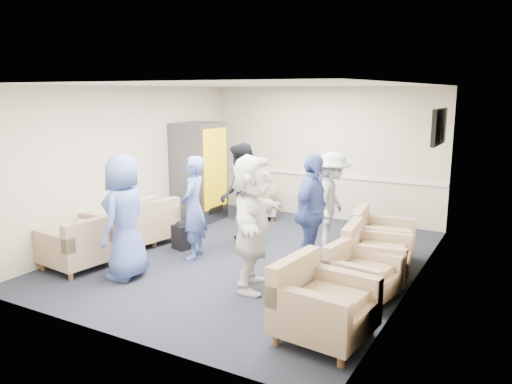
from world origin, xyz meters
The scene contains 25 objects.
floor centered at (0.00, 0.00, 0.00)m, with size 6.00×6.00×0.00m, color black.
ceiling centered at (0.00, 0.00, 2.70)m, with size 6.00×6.00×0.00m, color silver.
back_wall centered at (0.00, 3.00, 1.35)m, with size 5.00×0.02×2.70m, color beige.
front_wall centered at (0.00, -3.00, 1.35)m, with size 5.00×0.02×2.70m, color beige.
left_wall centered at (-2.50, 0.00, 1.35)m, with size 0.02×6.00×2.70m, color beige.
right_wall centered at (2.50, 0.00, 1.35)m, with size 0.02×6.00×2.70m, color beige.
chair_rail centered at (0.00, 2.98, 0.90)m, with size 4.98×0.04×0.06m, color silver.
tv centered at (2.44, 1.80, 2.05)m, with size 0.10×1.00×0.58m.
armchair_left_near centered at (-1.96, -1.72, 0.34)m, with size 0.94×0.94×0.68m.
armchair_left_mid centered at (-2.02, -0.72, 0.38)m, with size 0.99×0.99×0.75m.
armchair_left_far centered at (-1.93, -0.22, 0.34)m, with size 0.99×0.99×0.68m.
armchair_right_near centered at (1.97, -1.98, 0.37)m, with size 1.00×1.00×0.73m.
armchair_right_midnear centered at (2.00, -0.75, 0.31)m, with size 0.87×0.87×0.61m.
armchair_right_midfar centered at (1.98, -0.06, 0.34)m, with size 0.95×0.95×0.68m.
armchair_right_far centered at (1.84, 0.77, 0.35)m, with size 0.99×0.99×0.70m.
armchair_corner centered at (-1.12, 2.27, 0.31)m, with size 1.01×1.01×0.62m.
vending_machine centered at (-2.09, 1.55, 1.00)m, with size 0.81×0.94×1.99m.
backpack centered at (-1.23, -0.21, 0.25)m, with size 0.34×0.28×0.49m.
pillow centered at (-1.97, -1.72, 0.52)m, with size 0.46×0.35×0.13m, color beige.
person_front_left centered at (-1.11, -1.61, 0.88)m, with size 0.86×0.56×1.76m, color #455CA7.
person_mid_left centered at (-0.78, -0.45, 0.81)m, with size 0.59×0.39×1.63m, color #455CA7.
person_back_left centered at (-0.41, 0.39, 0.89)m, with size 0.86×0.67×1.77m, color black.
person_back_right centered at (0.94, 1.09, 0.82)m, with size 1.05×0.61×1.63m, color silver.
person_mid_right centered at (1.05, -0.04, 0.87)m, with size 1.01×0.42×1.73m, color #455CA7.
person_front_right centered at (0.65, -1.10, 0.91)m, with size 1.68×0.54×1.82m, color silver.
Camera 1 is at (3.78, -6.61, 2.61)m, focal length 35.00 mm.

